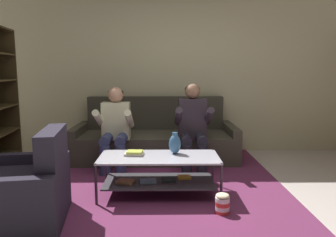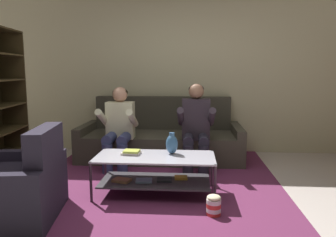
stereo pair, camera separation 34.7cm
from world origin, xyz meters
name	(u,v)px [view 1 (the left image)]	position (x,y,z in m)	size (l,w,h in m)	color
ground	(170,209)	(0.00, 0.00, 0.00)	(16.80, 16.80, 0.00)	beige
back_partition	(167,65)	(0.00, 2.46, 1.45)	(8.40, 0.12, 2.90)	#C3BC92
couch	(155,140)	(-0.19, 1.93, 0.29)	(2.45, 0.99, 0.94)	#3F3B30
person_seated_left	(115,126)	(-0.72, 1.33, 0.61)	(0.50, 0.58, 1.13)	navy
person_seated_right	(193,124)	(0.34, 1.34, 0.64)	(0.50, 0.58, 1.18)	#211F2B
coffee_table	(159,169)	(-0.12, 0.38, 0.29)	(1.29, 0.59, 0.44)	#B8B6C3
area_rug	(157,176)	(-0.15, 1.02, 0.01)	(3.00, 3.47, 0.01)	#66274B
vase	(175,144)	(0.06, 0.49, 0.55)	(0.13, 0.13, 0.24)	#325983
book_stack	(134,153)	(-0.39, 0.44, 0.46)	(0.21, 0.16, 0.05)	silver
armchair	(20,194)	(-1.32, -0.32, 0.29)	(0.94, 1.01, 0.85)	#221E2B
popcorn_tub	(222,204)	(0.49, -0.12, 0.10)	(0.14, 0.14, 0.21)	red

